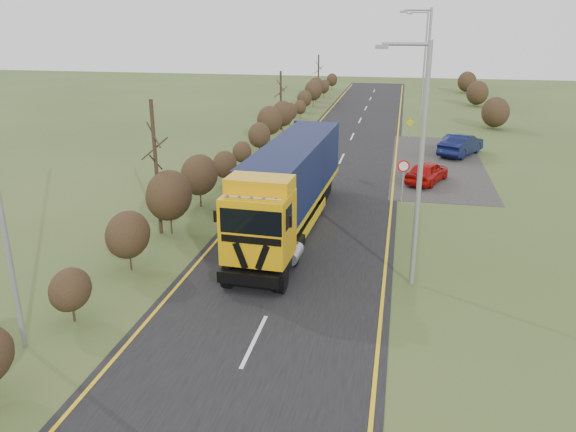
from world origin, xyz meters
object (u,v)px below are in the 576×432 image
(streetlight_near, at_px, (418,158))
(speed_sign, at_px, (403,173))
(car_red_hatchback, at_px, (427,172))
(car_blue_sedan, at_px, (461,145))
(lorry, at_px, (290,182))

(streetlight_near, relative_size, speed_sign, 3.72)
(car_red_hatchback, height_order, car_blue_sedan, car_blue_sedan)
(streetlight_near, bearing_deg, car_red_hatchback, 85.72)
(lorry, xyz_separation_m, streetlight_near, (5.44, -4.79, 2.50))
(lorry, bearing_deg, speed_sign, 47.29)
(car_blue_sedan, distance_m, streetlight_near, 22.47)
(car_blue_sedan, distance_m, speed_sign, 12.69)
(streetlight_near, bearing_deg, car_blue_sedan, 80.57)
(lorry, distance_m, streetlight_near, 7.67)
(car_red_hatchback, height_order, streetlight_near, streetlight_near)
(lorry, xyz_separation_m, speed_sign, (5.06, 5.02, -0.62))
(lorry, xyz_separation_m, car_red_hatchback, (6.49, 9.21, -1.58))
(car_red_hatchback, distance_m, streetlight_near, 14.62)
(car_red_hatchback, xyz_separation_m, speed_sign, (-1.43, -4.19, 0.96))
(speed_sign, bearing_deg, car_red_hatchback, 71.16)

